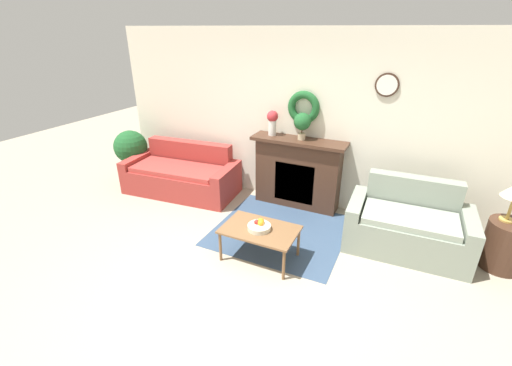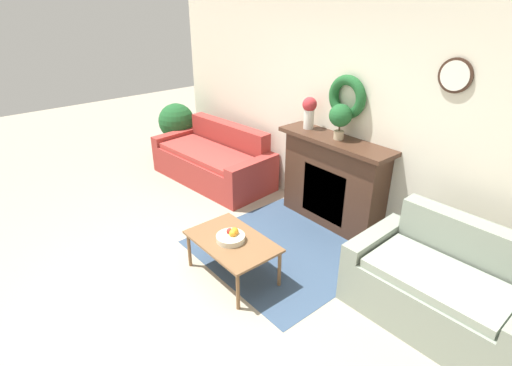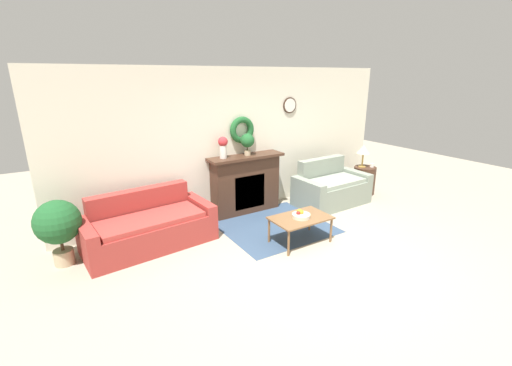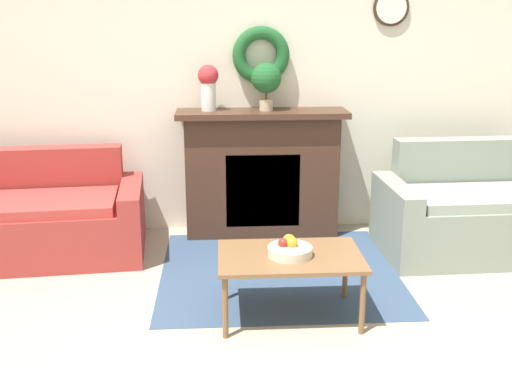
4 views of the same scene
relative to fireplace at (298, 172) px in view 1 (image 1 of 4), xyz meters
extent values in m
plane|color=#9E937F|center=(0.01, -2.28, -0.57)|extent=(16.00, 16.00, 0.00)
cube|color=#334760|center=(0.07, -0.87, -0.56)|extent=(1.80, 1.69, 0.01)
cube|color=beige|center=(0.01, 0.21, 0.78)|extent=(6.80, 0.06, 2.70)
cylinder|color=#382319|center=(1.13, 0.16, 1.41)|extent=(0.31, 0.02, 0.31)
cylinder|color=white|center=(1.13, 0.15, 1.41)|extent=(0.27, 0.01, 0.27)
torus|color=#1E5628|center=(0.00, 0.12, 1.01)|extent=(0.49, 0.11, 0.49)
cube|color=#42281C|center=(0.00, 0.01, -0.03)|extent=(1.33, 0.34, 1.07)
cube|color=black|center=(0.00, -0.15, -0.12)|extent=(0.64, 0.02, 0.64)
cube|color=orange|center=(0.00, -0.16, -0.20)|extent=(0.51, 0.01, 0.35)
cube|color=#42281C|center=(0.00, -0.03, 0.53)|extent=(1.47, 0.41, 0.05)
cube|color=#9E332D|center=(-1.97, -0.53, -0.35)|extent=(1.65, 0.84, 0.43)
cube|color=#9E332D|center=(-2.01, -0.09, -0.15)|extent=(1.60, 0.34, 0.83)
cube|color=#9E332D|center=(-2.86, -0.52, -0.28)|extent=(0.25, 0.91, 0.57)
cube|color=#9E332D|center=(-1.10, -0.36, -0.28)|extent=(0.25, 0.91, 0.57)
cube|color=#AD3832|center=(-1.97, -0.53, -0.09)|extent=(1.58, 0.78, 0.08)
cube|color=gray|center=(1.71, -0.67, -0.33)|extent=(1.18, 0.70, 0.47)
cube|color=gray|center=(1.70, -0.24, -0.12)|extent=(1.16, 0.23, 0.90)
cube|color=gray|center=(1.04, -0.60, -0.26)|extent=(0.20, 0.86, 0.61)
cube|color=gray|center=(2.37, -0.56, -0.26)|extent=(0.20, 0.86, 0.61)
cube|color=gray|center=(1.71, -0.67, -0.06)|extent=(1.13, 0.65, 0.08)
cube|color=brown|center=(0.07, -1.58, -0.15)|extent=(0.92, 0.59, 0.03)
cylinder|color=brown|center=(-0.35, -1.84, -0.36)|extent=(0.04, 0.04, 0.40)
cylinder|color=brown|center=(0.49, -1.84, -0.36)|extent=(0.04, 0.04, 0.40)
cylinder|color=brown|center=(-0.35, -1.33, -0.36)|extent=(0.04, 0.04, 0.40)
cylinder|color=brown|center=(0.49, -1.33, -0.36)|extent=(0.04, 0.04, 0.40)
cylinder|color=beige|center=(0.07, -1.60, -0.11)|extent=(0.28, 0.28, 0.06)
sphere|color=#B2231E|center=(0.03, -1.58, -0.06)|extent=(0.07, 0.07, 0.07)
sphere|color=orange|center=(0.08, -1.58, -0.06)|extent=(0.08, 0.08, 0.08)
sphere|color=orange|center=(0.07, -1.55, -0.05)|extent=(0.08, 0.08, 0.08)
cylinder|color=#42281C|center=(2.79, -0.48, -0.26)|extent=(0.48, 0.48, 0.61)
cylinder|color=#B28E42|center=(2.73, -0.43, 0.05)|extent=(0.16, 0.16, 0.02)
cylinder|color=#B28E42|center=(2.73, -0.43, 0.21)|extent=(0.04, 0.04, 0.29)
cylinder|color=silver|center=(-0.46, 0.01, 0.67)|extent=(0.13, 0.13, 0.24)
sphere|color=#B72D33|center=(-0.46, 0.01, 0.86)|extent=(0.18, 0.18, 0.18)
cylinder|color=tan|center=(0.04, -0.01, 0.60)|extent=(0.12, 0.12, 0.10)
cylinder|color=#4C3823|center=(0.04, -0.01, 0.69)|extent=(0.02, 0.02, 0.07)
sphere|color=#1E5628|center=(0.04, -0.01, 0.83)|extent=(0.26, 0.26, 0.26)
cylinder|color=tan|center=(-3.17, -0.35, -0.46)|extent=(0.26, 0.26, 0.22)
cylinder|color=#4C3823|center=(-3.17, -0.35, -0.26)|extent=(0.04, 0.04, 0.17)
sphere|color=#1E5628|center=(-3.17, -0.35, 0.08)|extent=(0.61, 0.61, 0.61)
camera|label=1|loc=(1.57, -4.83, 2.11)|focal=24.00mm
camera|label=2|loc=(2.77, -3.52, 2.09)|focal=28.00mm
camera|label=3|loc=(-3.13, -5.40, 1.99)|focal=24.00mm
camera|label=4|loc=(-0.36, -5.13, 1.32)|focal=42.00mm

